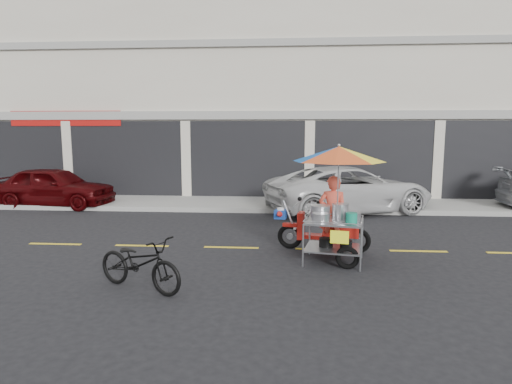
# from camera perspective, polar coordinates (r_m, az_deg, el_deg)

# --- Properties ---
(ground) EXTENTS (90.00, 90.00, 0.00)m
(ground) POSITION_cam_1_polar(r_m,az_deg,el_deg) (9.40, 8.97, -7.57)
(ground) COLOR black
(sidewalk) EXTENTS (45.00, 3.00, 0.15)m
(sidewalk) POSITION_cam_1_polar(r_m,az_deg,el_deg) (14.75, 7.22, -1.53)
(sidewalk) COLOR gray
(sidewalk) RESTS_ON ground
(shophouse_block) EXTENTS (36.00, 8.11, 10.40)m
(shophouse_block) POSITION_cam_1_polar(r_m,az_deg,el_deg) (20.01, 14.94, 12.73)
(shophouse_block) COLOR beige
(shophouse_block) RESTS_ON ground
(centerline) EXTENTS (42.00, 0.10, 0.01)m
(centerline) POSITION_cam_1_polar(r_m,az_deg,el_deg) (9.40, 8.97, -7.54)
(centerline) COLOR gold
(centerline) RESTS_ON ground
(maroon_sedan) EXTENTS (4.08, 1.89, 1.35)m
(maroon_sedan) POSITION_cam_1_polar(r_m,az_deg,el_deg) (15.90, -25.33, 0.64)
(maroon_sedan) COLOR #340304
(maroon_sedan) RESTS_ON ground
(white_pickup) EXTENTS (5.75, 4.26, 1.45)m
(white_pickup) POSITION_cam_1_polar(r_m,az_deg,el_deg) (13.68, 12.32, 0.35)
(white_pickup) COLOR silver
(white_pickup) RESTS_ON ground
(near_bicycle) EXTENTS (1.77, 1.24, 0.88)m
(near_bicycle) POSITION_cam_1_polar(r_m,az_deg,el_deg) (7.15, -15.25, -9.11)
(near_bicycle) COLOR black
(near_bicycle) RESTS_ON ground
(food_vendor_rig) EXTENTS (2.28, 2.13, 2.30)m
(food_vendor_rig) POSITION_cam_1_polar(r_m,az_deg,el_deg) (8.55, 10.45, 0.67)
(food_vendor_rig) COLOR black
(food_vendor_rig) RESTS_ON ground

